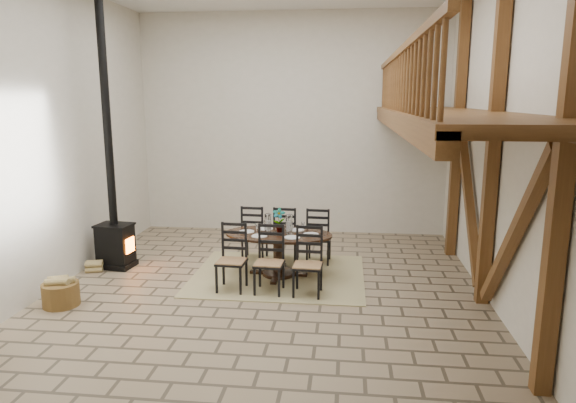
# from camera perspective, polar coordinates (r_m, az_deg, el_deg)

# --- Properties ---
(ground) EXTENTS (8.00, 8.00, 0.00)m
(ground) POSITION_cam_1_polar(r_m,az_deg,el_deg) (8.46, -2.51, -10.06)
(ground) COLOR #8C795D
(ground) RESTS_ON ground
(room_shell) EXTENTS (7.02, 8.02, 5.01)m
(room_shell) POSITION_cam_1_polar(r_m,az_deg,el_deg) (7.78, 6.14, 10.75)
(room_shell) COLOR beige
(room_shell) RESTS_ON ground
(rug) EXTENTS (3.00, 2.50, 0.02)m
(rug) POSITION_cam_1_polar(r_m,az_deg,el_deg) (9.21, -1.05, -8.17)
(rug) COLOR tan
(rug) RESTS_ON ground
(dining_table) EXTENTS (1.94, 2.18, 1.22)m
(dining_table) POSITION_cam_1_polar(r_m,az_deg,el_deg) (9.08, -1.06, -5.79)
(dining_table) COLOR black
(dining_table) RESTS_ON ground
(wood_stove) EXTENTS (0.69, 0.56, 5.00)m
(wood_stove) POSITION_cam_1_polar(r_m,az_deg,el_deg) (9.90, -18.88, -0.65)
(wood_stove) COLOR black
(wood_stove) RESTS_ON ground
(log_basket) EXTENTS (0.54, 0.54, 0.45)m
(log_basket) POSITION_cam_1_polar(r_m,az_deg,el_deg) (8.61, -23.93, -9.30)
(log_basket) COLOR brown
(log_basket) RESTS_ON ground
(log_stack) EXTENTS (0.34, 0.28, 0.20)m
(log_stack) POSITION_cam_1_polar(r_m,az_deg,el_deg) (10.01, -20.73, -6.76)
(log_stack) COLOR tan
(log_stack) RESTS_ON ground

